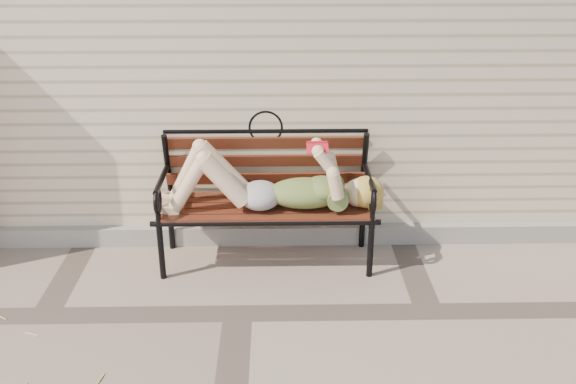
{
  "coord_description": "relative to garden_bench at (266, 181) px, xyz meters",
  "views": [
    {
      "loc": [
        0.26,
        -3.51,
        2.39
      ],
      "look_at": [
        0.34,
        0.49,
        0.65
      ],
      "focal_mm": 40.0,
      "sensor_mm": 36.0,
      "label": 1
    }
  ],
  "objects": [
    {
      "name": "ground",
      "position": [
        -0.18,
        -0.79,
        -0.61
      ],
      "size": [
        80.0,
        80.0,
        0.0
      ],
      "primitive_type": "plane",
      "color": "gray",
      "rests_on": "ground"
    },
    {
      "name": "foundation_strip",
      "position": [
        -0.18,
        0.18,
        -0.53
      ],
      "size": [
        8.0,
        0.1,
        0.15
      ],
      "primitive_type": "cube",
      "color": "gray",
      "rests_on": "ground"
    },
    {
      "name": "garden_bench",
      "position": [
        0.0,
        0.0,
        0.0
      ],
      "size": [
        1.67,
        0.67,
        1.08
      ],
      "color": "black",
      "rests_on": "ground"
    },
    {
      "name": "straw_scatter",
      "position": [
        -1.41,
        -1.21,
        -0.6
      ],
      "size": [
        2.9,
        1.72,
        0.01
      ],
      "color": "#D6C468",
      "rests_on": "ground"
    },
    {
      "name": "house_wall",
      "position": [
        -0.18,
        2.21,
        0.89
      ],
      "size": [
        8.0,
        4.0,
        3.0
      ],
      "primitive_type": "cube",
      "color": "beige",
      "rests_on": "ground"
    },
    {
      "name": "reading_woman",
      "position": [
        0.01,
        -0.13,
        0.04
      ],
      "size": [
        1.58,
        0.36,
        0.5
      ],
      "color": "#09343F",
      "rests_on": "ground"
    }
  ]
}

